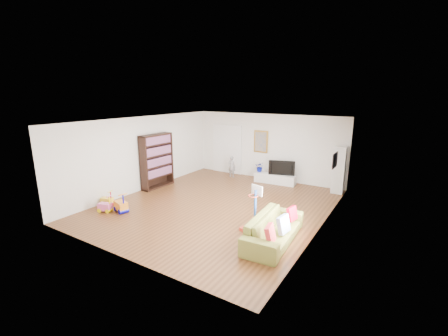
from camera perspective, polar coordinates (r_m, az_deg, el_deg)
The scene contains 25 objects.
floor at distance 9.71m, azimuth -1.26°, elevation -7.09°, with size 6.50×7.50×0.00m, color brown.
ceiling at distance 9.10m, azimuth -1.35°, elevation 8.99°, with size 6.50×7.50×0.00m, color white.
wall_back at distance 12.55m, azimuth 8.13°, elevation 4.03°, with size 6.50×0.00×2.70m, color silver.
wall_front at distance 6.63m, azimuth -19.43°, elevation -5.69°, with size 6.50×0.00×2.70m, color silver.
wall_left at distance 11.38m, azimuth -15.14°, elevation 2.66°, with size 0.00×7.50×2.70m, color white.
wall_right at distance 8.06m, azimuth 18.44°, elevation -2.16°, with size 0.00×7.50×2.70m, color silver.
navy_accent at distance 9.29m, azimuth 20.67°, elevation 2.91°, with size 0.01×3.20×1.70m, color black.
olive_wainscot at distance 9.62m, azimuth 19.98°, elevation -5.00°, with size 0.01×3.20×1.00m, color brown.
doorway at distance 13.44m, azimuth 0.59°, elevation 3.52°, with size 1.45×0.06×2.10m, color white.
painting_back at distance 12.59m, azimuth 7.04°, elevation 5.01°, with size 0.62×0.06×0.92m, color gold.
artwork_right at distance 9.55m, azimuth 20.38°, elevation 1.38°, with size 0.04×0.56×0.46m, color #7F3F8C.
media_console at distance 12.13m, azimuth 9.67°, elevation -2.00°, with size 1.64×0.41×0.38m, color silver.
tall_cabinet at distance 11.41m, azimuth 21.04°, elevation -0.33°, with size 0.40×0.40×1.71m, color silver.
bookshelf at distance 11.57m, azimuth -12.66°, elevation 1.30°, with size 0.36×1.39×2.04m, color black.
sofa at distance 7.46m, azimuth 9.51°, elevation -11.32°, with size 2.24×0.87×0.65m, color olive.
basketball_hoop at distance 7.82m, azimuth 5.27°, elevation -7.75°, with size 0.41×0.51×1.21m, color #BF3926.
ride_on_yellow at distance 10.31m, azimuth -21.44°, elevation -5.37°, with size 0.37×0.23×0.49m, color yellow.
ride_on_orange at distance 9.61m, azimuth -19.08°, elevation -6.18°, with size 0.46×0.28×0.61m, color orange.
ride_on_pink at distance 9.79m, azimuth -21.77°, elevation -6.35°, with size 0.38×0.24×0.51m, color #E35DA3.
child at distance 12.81m, azimuth 1.50°, elevation 0.28°, with size 0.33×0.22×0.91m, color gray.
tv at distance 11.98m, azimuth 10.95°, elevation 0.14°, with size 1.01×0.13×0.58m, color black.
vase_plant at distance 12.28m, azimuth 6.87°, elevation 0.23°, with size 0.37×0.32×0.41m, color #081388.
pillow_left at distance 6.75m, azimuth 8.82°, elevation -12.35°, with size 0.10×0.40×0.40m, color red.
pillow_center at distance 7.27m, azimuth 11.28°, elevation -10.46°, with size 0.11×0.41×0.41m, color white.
pillow_right at distance 7.91m, azimuth 12.83°, elevation -8.49°, with size 0.09×0.35×0.35m, color #BB021D.
Camera 1 is at (4.97, -7.58, 3.49)m, focal length 24.00 mm.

